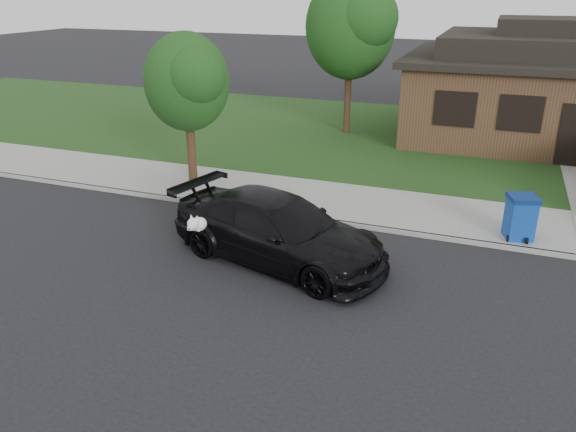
% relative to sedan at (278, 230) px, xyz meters
% --- Properties ---
extents(ground, '(120.00, 120.00, 0.00)m').
position_rel_sedan_xyz_m(ground, '(2.88, -1.02, -0.77)').
color(ground, black).
rests_on(ground, ground).
extents(sidewalk, '(60.00, 3.00, 0.12)m').
position_rel_sedan_xyz_m(sidewalk, '(2.88, 3.98, -0.71)').
color(sidewalk, gray).
rests_on(sidewalk, ground).
extents(curb, '(60.00, 0.12, 0.12)m').
position_rel_sedan_xyz_m(curb, '(2.88, 2.48, -0.71)').
color(curb, gray).
rests_on(curb, ground).
extents(lawn, '(60.00, 13.00, 0.13)m').
position_rel_sedan_xyz_m(lawn, '(2.88, 11.98, -0.70)').
color(lawn, '#193814').
rests_on(lawn, ground).
extents(sedan, '(5.67, 3.43, 1.54)m').
position_rel_sedan_xyz_m(sedan, '(0.00, 0.00, 0.00)').
color(sedan, black).
rests_on(sedan, ground).
extents(recycling_bin, '(0.84, 0.84, 1.11)m').
position_rel_sedan_xyz_m(recycling_bin, '(5.21, 3.01, -0.09)').
color(recycling_bin, '#0E3C9D').
rests_on(recycling_bin, sidewalk).
extents(house, '(12.60, 8.60, 4.65)m').
position_rel_sedan_xyz_m(house, '(6.88, 13.98, 1.37)').
color(house, '#422B1C').
rests_on(house, ground).
extents(tree_0, '(3.78, 3.60, 6.34)m').
position_rel_sedan_xyz_m(tree_0, '(-1.46, 11.86, 3.71)').
color(tree_0, '#332114').
rests_on(tree_0, ground).
extents(tree_2, '(2.73, 2.60, 4.59)m').
position_rel_sedan_xyz_m(tree_2, '(-4.50, 4.10, 2.50)').
color(tree_2, '#332114').
rests_on(tree_2, ground).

